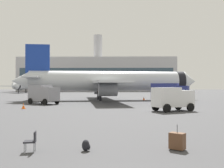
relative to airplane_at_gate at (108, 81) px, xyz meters
name	(u,v)px	position (x,y,z in m)	size (l,w,h in m)	color
airplane_at_gate	(108,81)	(0.00, 0.00, 0.00)	(35.73, 32.36, 10.50)	silver
airplane_taxiing	(29,86)	(-33.76, 56.26, -0.78)	(25.43, 28.17, 8.27)	silver
service_truck	(43,93)	(-9.58, -10.97, -2.05)	(5.19, 4.57, 2.90)	gray
fuel_truck	(170,92)	(10.44, -6.53, -1.88)	(6.46, 4.52, 3.20)	navy
cargo_van	(172,98)	(7.64, -22.05, -2.21)	(4.83, 3.77, 2.60)	white
safety_cone_near	(23,106)	(-9.69, -19.40, -3.31)	(0.44, 0.44, 0.71)	#F2590C
safety_cone_mid	(43,99)	(-12.30, -1.21, -3.29)	(0.44, 0.44, 0.74)	#F2590C
safety_cone_far	(144,98)	(6.90, 0.81, -3.32)	(0.44, 0.44, 0.68)	#F2590C
safety_cone_outer	(58,98)	(-9.39, -1.63, -3.25)	(0.44, 0.44, 0.83)	#F2590C
rolling_suitcase	(177,141)	(4.10, -39.81, -3.27)	(0.75, 0.71, 1.10)	brown
traveller_backpack	(86,146)	(0.17, -40.05, -3.42)	(0.36, 0.40, 0.48)	black
gate_chair	(32,140)	(-2.08, -40.27, -3.16)	(0.55, 0.55, 0.86)	black
terminal_building	(97,74)	(-8.16, 86.52, 4.99)	(78.65, 16.85, 28.99)	#B2B2B7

